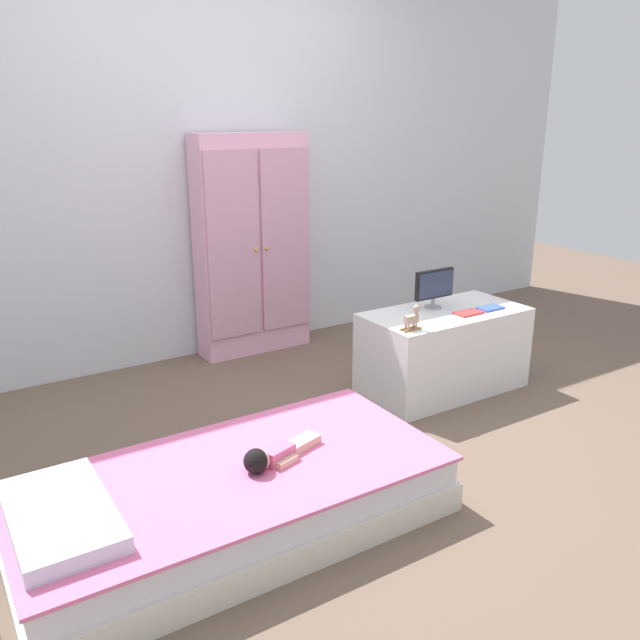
# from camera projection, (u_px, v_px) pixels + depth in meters

# --- Properties ---
(ground_plane) EXTENTS (10.00, 10.00, 0.02)m
(ground_plane) POSITION_uv_depth(u_px,v_px,m) (340.00, 443.00, 3.26)
(ground_plane) COLOR brown
(back_wall) EXTENTS (6.40, 0.05, 2.70)m
(back_wall) POSITION_uv_depth(u_px,v_px,m) (201.00, 147.00, 4.11)
(back_wall) COLOR silver
(back_wall) RESTS_ON ground_plane
(bed) EXTENTS (1.66, 0.81, 0.25)m
(bed) POSITION_uv_depth(u_px,v_px,m) (234.00, 498.00, 2.57)
(bed) COLOR silver
(bed) RESTS_ON ground_plane
(pillow) EXTENTS (0.32, 0.58, 0.06)m
(pillow) POSITION_uv_depth(u_px,v_px,m) (60.00, 515.00, 2.20)
(pillow) COLOR silver
(pillow) RESTS_ON bed
(doll) EXTENTS (0.39, 0.18, 0.10)m
(doll) POSITION_uv_depth(u_px,v_px,m) (270.00, 456.00, 2.56)
(doll) COLOR #D6668E
(doll) RESTS_ON bed
(wardrobe) EXTENTS (0.75, 0.26, 1.44)m
(wardrobe) POSITION_uv_depth(u_px,v_px,m) (252.00, 246.00, 4.31)
(wardrobe) COLOR #EFADCC
(wardrobe) RESTS_ON ground_plane
(tv_stand) EXTENTS (0.95, 0.48, 0.48)m
(tv_stand) POSITION_uv_depth(u_px,v_px,m) (443.00, 351.00, 3.80)
(tv_stand) COLOR white
(tv_stand) RESTS_ON ground_plane
(tv_monitor) EXTENTS (0.27, 0.10, 0.23)m
(tv_monitor) POSITION_uv_depth(u_px,v_px,m) (434.00, 286.00, 3.75)
(tv_monitor) COLOR #99999E
(tv_monitor) RESTS_ON tv_stand
(rocking_horse_toy) EXTENTS (0.11, 0.04, 0.13)m
(rocking_horse_toy) POSITION_uv_depth(u_px,v_px,m) (413.00, 318.00, 3.39)
(rocking_horse_toy) COLOR #8E6642
(rocking_horse_toy) RESTS_ON tv_stand
(book_red) EXTENTS (0.16, 0.09, 0.01)m
(book_red) POSITION_uv_depth(u_px,v_px,m) (468.00, 313.00, 3.68)
(book_red) COLOR #CC3838
(book_red) RESTS_ON tv_stand
(book_blue) EXTENTS (0.15, 0.09, 0.01)m
(book_blue) POSITION_uv_depth(u_px,v_px,m) (490.00, 308.00, 3.77)
(book_blue) COLOR blue
(book_blue) RESTS_ON tv_stand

